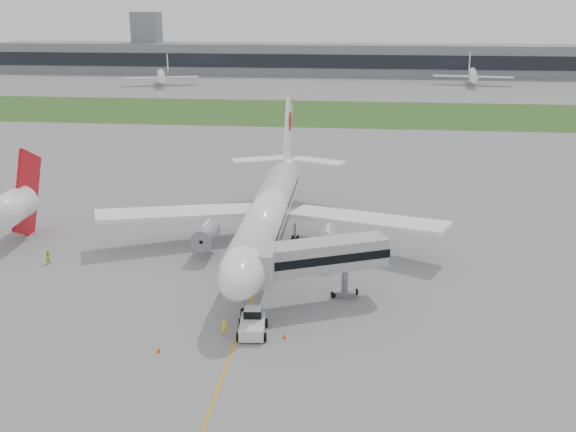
# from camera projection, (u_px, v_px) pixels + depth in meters

# --- Properties ---
(ground) EXTENTS (600.00, 600.00, 0.00)m
(ground) POSITION_uv_depth(u_px,v_px,m) (265.00, 263.00, 82.98)
(ground) COLOR slate
(ground) RESTS_ON ground
(apron_markings) EXTENTS (70.00, 70.00, 0.04)m
(apron_markings) POSITION_uv_depth(u_px,v_px,m) (259.00, 278.00, 78.27)
(apron_markings) COLOR orange
(apron_markings) RESTS_ON ground
(grass_strip) EXTENTS (600.00, 50.00, 0.02)m
(grass_strip) POSITION_uv_depth(u_px,v_px,m) (321.00, 113.00, 196.16)
(grass_strip) COLOR #32521E
(grass_strip) RESTS_ON ground
(terminal_building) EXTENTS (320.00, 22.30, 14.00)m
(terminal_building) POSITION_uv_depth(u_px,v_px,m) (335.00, 59.00, 297.58)
(terminal_building) COLOR gray
(terminal_building) RESTS_ON ground
(control_tower) EXTENTS (12.00, 12.00, 56.00)m
(control_tower) POSITION_uv_depth(u_px,v_px,m) (149.00, 72.00, 311.06)
(control_tower) COLOR gray
(control_tower) RESTS_ON ground
(airliner) EXTENTS (48.13, 53.95, 17.88)m
(airliner) POSITION_uv_depth(u_px,v_px,m) (270.00, 210.00, 85.79)
(airliner) COLOR white
(airliner) RESTS_ON ground
(pushback_tug) EXTENTS (3.36, 4.64, 2.26)m
(pushback_tug) POSITION_uv_depth(u_px,v_px,m) (252.00, 323.00, 65.19)
(pushback_tug) COLOR silver
(pushback_tug) RESTS_ON ground
(jet_bridge) EXTENTS (15.37, 10.20, 7.44)m
(jet_bridge) POSITION_uv_depth(u_px,v_px,m) (312.00, 258.00, 69.98)
(jet_bridge) COLOR #AEAEB0
(jet_bridge) RESTS_ON ground
(safety_cone_left) EXTENTS (0.41, 0.41, 0.56)m
(safety_cone_left) POSITION_uv_depth(u_px,v_px,m) (159.00, 350.00, 61.58)
(safety_cone_left) COLOR #FF400D
(safety_cone_left) RESTS_ON ground
(safety_cone_right) EXTENTS (0.40, 0.40, 0.54)m
(safety_cone_right) POSITION_uv_depth(u_px,v_px,m) (285.00, 336.00, 64.20)
(safety_cone_right) COLOR #FF400D
(safety_cone_right) RESTS_ON ground
(ground_crew_near) EXTENTS (0.74, 0.63, 1.72)m
(ground_crew_near) POSITION_uv_depth(u_px,v_px,m) (224.00, 327.00, 64.68)
(ground_crew_near) COLOR #DAF228
(ground_crew_near) RESTS_ON ground
(ground_crew_far) EXTENTS (1.10, 1.14, 1.86)m
(ground_crew_far) POSITION_uv_depth(u_px,v_px,m) (49.00, 257.00, 82.40)
(ground_crew_far) COLOR #B0DF25
(ground_crew_far) RESTS_ON ground
(neighbor_aircraft) EXTENTS (4.84, 16.18, 13.23)m
(neighbor_aircraft) POSITION_uv_depth(u_px,v_px,m) (10.00, 208.00, 87.74)
(neighbor_aircraft) COLOR #B70A12
(neighbor_aircraft) RESTS_ON ground
(distant_aircraft_left) EXTENTS (36.05, 33.79, 11.30)m
(distant_aircraft_left) POSITION_uv_depth(u_px,v_px,m) (162.00, 86.00, 260.84)
(distant_aircraft_left) COLOR white
(distant_aircraft_left) RESTS_ON ground
(distant_aircraft_right) EXTENTS (34.92, 31.75, 12.02)m
(distant_aircraft_right) POSITION_uv_depth(u_px,v_px,m) (472.00, 85.00, 261.78)
(distant_aircraft_right) COLOR white
(distant_aircraft_right) RESTS_ON ground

